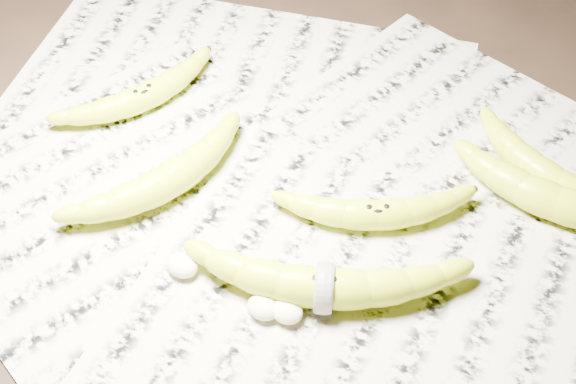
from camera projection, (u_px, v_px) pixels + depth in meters
The scene contains 12 objects.
ground at pixel (259, 233), 0.84m from camera, with size 3.00×3.00×0.00m, color black.
newspaper_patch at pixel (300, 215), 0.85m from camera, with size 0.90×0.70×0.01m, color #BBB6A0.
banana_left_a at pixel (143, 95), 0.94m from camera, with size 0.19×0.05×0.03m, color #D1E31C, non-canonical shape.
banana_left_b at pixel (167, 179), 0.85m from camera, with size 0.20×0.06×0.04m, color #D1E31C, non-canonical shape.
banana_center at pixel (377, 212), 0.82m from camera, with size 0.18×0.05×0.03m, color #D1E31C, non-canonical shape.
banana_taped at pixel (324, 286), 0.76m from camera, with size 0.24×0.07×0.04m, color #D1E31C, non-canonical shape.
banana_upper_a at pixel (557, 200), 0.83m from camera, with size 0.21×0.06×0.04m, color #D1E31C, non-canonical shape.
banana_upper_b at pixel (536, 166), 0.87m from camera, with size 0.16×0.05×0.03m, color #D1E31C, non-canonical shape.
measuring_tape at pixel (324, 286), 0.76m from camera, with size 0.05×0.05×0.00m, color white.
flesh_chunk_a at pixel (182, 263), 0.79m from camera, with size 0.03×0.03×0.02m, color #F0EBB9.
flesh_chunk_b at pixel (263, 305), 0.76m from camera, with size 0.03×0.03×0.02m, color #F0EBB9.
flesh_chunk_c at pixel (287, 309), 0.75m from camera, with size 0.03×0.03×0.02m, color #F0EBB9.
Camera 1 is at (0.27, -0.44, 0.66)m, focal length 50.00 mm.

